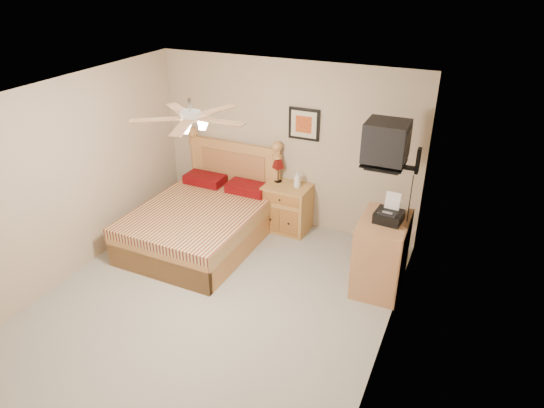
{
  "coord_description": "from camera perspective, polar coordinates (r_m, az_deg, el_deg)",
  "views": [
    {
      "loc": [
        2.54,
        -4.0,
        3.73
      ],
      "look_at": [
        0.36,
        0.9,
        0.99
      ],
      "focal_mm": 32.0,
      "sensor_mm": 36.0,
      "label": 1
    }
  ],
  "objects": [
    {
      "name": "magazine_upper",
      "position": [
        6.13,
        13.76,
        -0.24
      ],
      "size": [
        0.23,
        0.31,
        0.02
      ],
      "primitive_type": "imported",
      "rotation": [
        0.0,
        0.0,
        -0.05
      ],
      "color": "tan",
      "rests_on": "magazine_lower"
    },
    {
      "name": "fax_machine",
      "position": [
        5.78,
        13.68,
        -0.56
      ],
      "size": [
        0.34,
        0.35,
        0.33
      ],
      "primitive_type": null,
      "rotation": [
        0.0,
        0.0,
        -0.09
      ],
      "color": "black",
      "rests_on": "dresser"
    },
    {
      "name": "ceiling",
      "position": [
        4.89,
        -8.38,
        12.23
      ],
      "size": [
        4.0,
        4.5,
        0.04
      ],
      "primitive_type": "cube",
      "color": "white",
      "rests_on": "ground"
    },
    {
      "name": "bed",
      "position": [
        6.87,
        -8.68,
        0.3
      ],
      "size": [
        1.64,
        2.12,
        1.34
      ],
      "primitive_type": null,
      "rotation": [
        0.0,
        0.0,
        -0.03
      ],
      "color": "#B77838",
      "rests_on": "ground"
    },
    {
      "name": "wall_tv",
      "position": [
        5.73,
        14.73,
        6.58
      ],
      "size": [
        0.56,
        0.46,
        0.58
      ],
      "primitive_type": null,
      "color": "black",
      "rests_on": "wall_right"
    },
    {
      "name": "dresser",
      "position": [
        6.12,
        12.72,
        -5.74
      ],
      "size": [
        0.58,
        0.82,
        0.96
      ],
      "primitive_type": "cube",
      "rotation": [
        0.0,
        0.0,
        0.02
      ],
      "color": "#A36A46",
      "rests_on": "ground"
    },
    {
      "name": "table_lamp",
      "position": [
        7.21,
        0.72,
        3.95
      ],
      "size": [
        0.22,
        0.22,
        0.35
      ],
      "primitive_type": null,
      "rotation": [
        0.0,
        0.0,
        0.17
      ],
      "color": "#620D0B",
      "rests_on": "nightstand"
    },
    {
      "name": "floor",
      "position": [
        6.03,
        -6.77,
        -11.38
      ],
      "size": [
        4.5,
        4.5,
        0.0
      ],
      "primitive_type": "plane",
      "color": "gray",
      "rests_on": "ground"
    },
    {
      "name": "nightstand",
      "position": [
        7.3,
        1.77,
        -0.43
      ],
      "size": [
        0.68,
        0.52,
        0.72
      ],
      "primitive_type": "cube",
      "rotation": [
        0.0,
        0.0,
        -0.03
      ],
      "color": "#B97D44",
      "rests_on": "ground"
    },
    {
      "name": "lotion_bottle",
      "position": [
        7.06,
        3.0,
        2.97
      ],
      "size": [
        0.12,
        0.12,
        0.26
      ],
      "primitive_type": "imported",
      "rotation": [
        0.0,
        0.0,
        0.28
      ],
      "color": "white",
      "rests_on": "nightstand"
    },
    {
      "name": "framed_picture",
      "position": [
        6.95,
        3.8,
        9.36
      ],
      "size": [
        0.46,
        0.04,
        0.46
      ],
      "primitive_type": "cube",
      "color": "black",
      "rests_on": "wall_back"
    },
    {
      "name": "wall_left",
      "position": [
        6.54,
        -22.75,
        2.57
      ],
      "size": [
        0.04,
        4.5,
        2.5
      ],
      "primitive_type": "cube",
      "color": "tan",
      "rests_on": "ground"
    },
    {
      "name": "wall_front",
      "position": [
        3.96,
        -24.89,
        -14.85
      ],
      "size": [
        4.0,
        0.04,
        2.5
      ],
      "primitive_type": "cube",
      "color": "tan",
      "rests_on": "ground"
    },
    {
      "name": "ceiling_fan",
      "position": [
        4.77,
        -9.54,
        10.0
      ],
      "size": [
        1.14,
        1.14,
        0.28
      ],
      "primitive_type": null,
      "color": "white",
      "rests_on": "ceiling"
    },
    {
      "name": "wall_back",
      "position": [
        7.18,
        1.73,
        6.88
      ],
      "size": [
        4.0,
        0.04,
        2.5
      ],
      "primitive_type": "cube",
      "color": "tan",
      "rests_on": "ground"
    },
    {
      "name": "magazine_lower",
      "position": [
        6.14,
        13.38,
        -0.41
      ],
      "size": [
        0.31,
        0.35,
        0.03
      ],
      "primitive_type": "imported",
      "rotation": [
        0.0,
        0.0,
        0.36
      ],
      "color": "#C0B59E",
      "rests_on": "dresser"
    },
    {
      "name": "wall_right",
      "position": [
        4.74,
        13.88,
        -5.41
      ],
      "size": [
        0.04,
        4.5,
        2.5
      ],
      "primitive_type": "cube",
      "color": "tan",
      "rests_on": "ground"
    }
  ]
}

